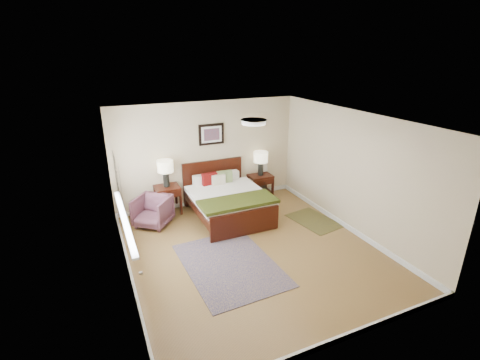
# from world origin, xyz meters

# --- Properties ---
(floor) EXTENTS (5.00, 5.00, 0.00)m
(floor) POSITION_xyz_m (0.00, 0.00, 0.00)
(floor) COLOR brown
(floor) RESTS_ON ground
(back_wall) EXTENTS (4.50, 0.04, 2.50)m
(back_wall) POSITION_xyz_m (0.00, 2.50, 1.25)
(back_wall) COLOR #C2AC8D
(back_wall) RESTS_ON ground
(front_wall) EXTENTS (4.50, 0.04, 2.50)m
(front_wall) POSITION_xyz_m (0.00, -2.50, 1.25)
(front_wall) COLOR #C2AC8D
(front_wall) RESTS_ON ground
(left_wall) EXTENTS (0.04, 5.00, 2.50)m
(left_wall) POSITION_xyz_m (-2.25, 0.00, 1.25)
(left_wall) COLOR #C2AC8D
(left_wall) RESTS_ON ground
(right_wall) EXTENTS (0.04, 5.00, 2.50)m
(right_wall) POSITION_xyz_m (2.25, 0.00, 1.25)
(right_wall) COLOR #C2AC8D
(right_wall) RESTS_ON ground
(ceiling) EXTENTS (4.50, 5.00, 0.02)m
(ceiling) POSITION_xyz_m (0.00, 0.00, 2.50)
(ceiling) COLOR white
(ceiling) RESTS_ON back_wall
(window) EXTENTS (0.11, 2.72, 1.32)m
(window) POSITION_xyz_m (-2.20, 0.70, 1.38)
(window) COLOR silver
(window) RESTS_ON left_wall
(door) EXTENTS (0.06, 1.00, 2.18)m
(door) POSITION_xyz_m (-2.23, -1.75, 1.07)
(door) COLOR silver
(door) RESTS_ON ground
(ceil_fixture) EXTENTS (0.44, 0.44, 0.08)m
(ceil_fixture) POSITION_xyz_m (0.00, 0.00, 2.47)
(ceil_fixture) COLOR white
(ceil_fixture) RESTS_ON ceiling
(bed) EXTENTS (1.64, 1.97, 1.06)m
(bed) POSITION_xyz_m (0.11, 1.53, 0.49)
(bed) COLOR #381108
(bed) RESTS_ON ground
(wall_art) EXTENTS (0.62, 0.05, 0.50)m
(wall_art) POSITION_xyz_m (0.11, 2.47, 1.72)
(wall_art) COLOR black
(wall_art) RESTS_ON back_wall
(nightstand_left) EXTENTS (0.55, 0.50, 0.66)m
(nightstand_left) POSITION_xyz_m (-1.08, 2.25, 0.54)
(nightstand_left) COLOR #381108
(nightstand_left) RESTS_ON ground
(nightstand_right) EXTENTS (0.59, 0.44, 0.58)m
(nightstand_right) POSITION_xyz_m (1.33, 2.26, 0.36)
(nightstand_right) COLOR #381108
(nightstand_right) RESTS_ON ground
(lamp_left) EXTENTS (0.36, 0.36, 0.61)m
(lamp_left) POSITION_xyz_m (-1.08, 2.27, 1.09)
(lamp_left) COLOR black
(lamp_left) RESTS_ON nightstand_left
(lamp_right) EXTENTS (0.36, 0.36, 0.61)m
(lamp_right) POSITION_xyz_m (1.33, 2.27, 1.02)
(lamp_right) COLOR black
(lamp_right) RESTS_ON nightstand_right
(armchair) EXTENTS (0.99, 1.00, 0.65)m
(armchair) POSITION_xyz_m (-1.52, 1.80, 0.33)
(armchair) COLOR brown
(armchair) RESTS_ON ground
(rug_persian) EXTENTS (1.59, 2.18, 0.01)m
(rug_persian) POSITION_xyz_m (-0.58, -0.29, 0.01)
(rug_persian) COLOR #0D0D42
(rug_persian) RESTS_ON ground
(rug_navy) EXTENTS (0.93, 1.25, 0.01)m
(rug_navy) POSITION_xyz_m (1.80, 0.52, 0.01)
(rug_navy) COLOR black
(rug_navy) RESTS_ON ground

